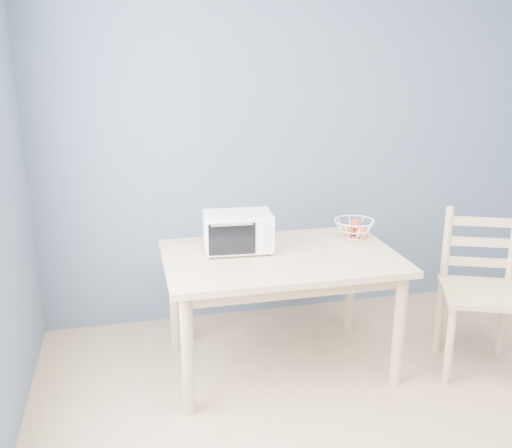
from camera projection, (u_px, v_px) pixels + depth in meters
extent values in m
cube|color=slate|center=(316.00, 141.00, 4.14)|extent=(4.00, 0.01, 2.60)
cube|color=#DFB885|center=(281.00, 258.00, 3.44)|extent=(1.40, 0.90, 0.04)
cylinder|color=#DFB885|center=(188.00, 355.00, 3.07)|extent=(0.07, 0.07, 0.71)
cylinder|color=#DFB885|center=(399.00, 331.00, 3.34)|extent=(0.07, 0.07, 0.71)
cylinder|color=#DFB885|center=(175.00, 299.00, 3.76)|extent=(0.07, 0.07, 0.71)
cylinder|color=#DFB885|center=(351.00, 283.00, 4.03)|extent=(0.07, 0.07, 0.71)
cube|color=white|center=(238.00, 231.00, 3.46)|extent=(0.42, 0.30, 0.23)
cube|color=black|center=(229.00, 232.00, 3.45)|extent=(0.28, 0.25, 0.18)
cube|color=black|center=(232.00, 239.00, 3.32)|extent=(0.28, 0.03, 0.19)
cylinder|color=silver|center=(232.00, 225.00, 3.28)|extent=(0.24, 0.03, 0.01)
cube|color=white|center=(265.00, 237.00, 3.36)|extent=(0.11, 0.01, 0.21)
cylinder|color=black|center=(212.00, 257.00, 3.37)|extent=(0.02, 0.02, 0.01)
cylinder|color=black|center=(269.00, 254.00, 3.42)|extent=(0.02, 0.02, 0.01)
cylinder|color=black|center=(209.00, 246.00, 3.57)|extent=(0.02, 0.02, 0.01)
cylinder|color=black|center=(263.00, 243.00, 3.62)|extent=(0.02, 0.02, 0.01)
cylinder|color=silver|center=(266.00, 227.00, 3.33)|extent=(0.04, 0.02, 0.04)
cylinder|color=silver|center=(266.00, 237.00, 3.35)|extent=(0.04, 0.02, 0.04)
cylinder|color=silver|center=(266.00, 248.00, 3.37)|extent=(0.04, 0.02, 0.04)
torus|color=white|center=(355.00, 221.00, 3.70)|extent=(0.29, 0.29, 0.01)
torus|color=white|center=(354.00, 229.00, 3.72)|extent=(0.22, 0.22, 0.01)
torus|color=white|center=(354.00, 237.00, 3.74)|extent=(0.13, 0.13, 0.01)
sphere|color=red|center=(348.00, 231.00, 3.73)|extent=(0.08, 0.08, 0.08)
sphere|color=orange|center=(361.00, 232.00, 3.71)|extent=(0.08, 0.08, 0.08)
sphere|color=#FEC163|center=(352.00, 229.00, 3.77)|extent=(0.08, 0.08, 0.08)
sphere|color=red|center=(356.00, 224.00, 3.71)|extent=(0.08, 0.08, 0.08)
cube|color=#DFB885|center=(482.00, 293.00, 3.46)|extent=(0.61, 0.61, 0.03)
cylinder|color=#DFB885|center=(449.00, 346.00, 3.38)|extent=(0.05, 0.05, 0.50)
cylinder|color=#DFB885|center=(439.00, 316.00, 3.75)|extent=(0.05, 0.05, 0.50)
cylinder|color=#DFB885|center=(503.00, 321.00, 3.70)|extent=(0.05, 0.05, 0.50)
cylinder|color=#DFB885|center=(447.00, 245.00, 3.61)|extent=(0.05, 0.05, 0.50)
cube|color=#DFB885|center=(478.00, 262.00, 3.61)|extent=(0.38, 0.17, 0.06)
cube|color=#DFB885|center=(480.00, 242.00, 3.57)|extent=(0.38, 0.17, 0.06)
cube|color=#DFB885|center=(483.00, 222.00, 3.53)|extent=(0.38, 0.17, 0.06)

